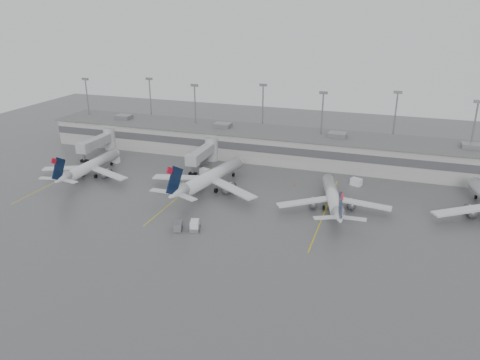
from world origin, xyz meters
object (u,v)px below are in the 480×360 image
(jet_far_left, at_px, (89,166))
(jet_mid_right, at_px, (333,197))
(baggage_tug, at_px, (195,226))
(jet_mid_left, at_px, (209,178))

(jet_far_left, distance_m, jet_mid_right, 65.15)
(jet_far_left, relative_size, jet_mid_right, 1.03)
(jet_far_left, bearing_deg, jet_mid_right, -0.41)
(jet_far_left, height_order, jet_mid_right, jet_far_left)
(baggage_tug, bearing_deg, jet_far_left, 135.71)
(jet_far_left, xyz_separation_m, jet_mid_left, (34.30, 1.15, 0.45))
(jet_far_left, height_order, jet_mid_left, jet_mid_left)
(jet_far_left, relative_size, baggage_tug, 8.13)
(jet_mid_left, bearing_deg, jet_far_left, -166.46)
(jet_far_left, bearing_deg, baggage_tug, -26.95)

